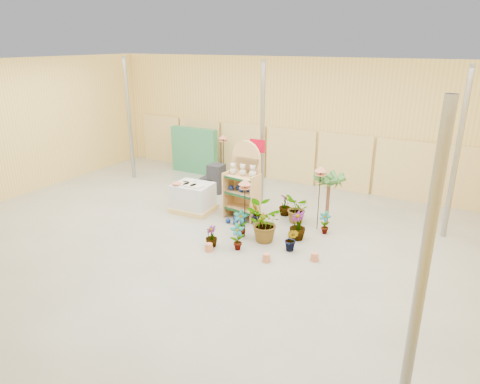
% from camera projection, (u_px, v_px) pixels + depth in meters
% --- Properties ---
extents(room, '(15.20, 12.10, 4.70)m').
position_uv_depth(room, '(219.00, 153.00, 11.23)').
color(room, gray).
rests_on(room, ground).
extents(display_shelf, '(1.04, 0.73, 2.31)m').
position_uv_depth(display_shelf, '(244.00, 183.00, 12.57)').
color(display_shelf, tan).
rests_on(display_shelf, ground).
extents(teddy_bears, '(0.85, 0.21, 0.35)m').
position_uv_depth(teddy_bears, '(243.00, 171.00, 12.34)').
color(teddy_bears, '#BEB6A1').
rests_on(teddy_bears, display_shelf).
extents(gazing_balls_shelf, '(0.85, 0.29, 0.16)m').
position_uv_depth(gazing_balls_shelf, '(242.00, 189.00, 12.50)').
color(gazing_balls_shelf, navy).
rests_on(gazing_balls_shelf, display_shelf).
extents(gazing_balls_floor, '(0.63, 0.39, 0.15)m').
position_uv_depth(gazing_balls_floor, '(237.00, 221.00, 12.38)').
color(gazing_balls_floor, navy).
rests_on(gazing_balls_floor, ground).
extents(pallet_stack, '(1.29, 1.09, 0.92)m').
position_uv_depth(pallet_stack, '(193.00, 198.00, 13.18)').
color(pallet_stack, tan).
rests_on(pallet_stack, ground).
extents(charcoal_planters, '(0.80, 0.50, 1.00)m').
position_uv_depth(charcoal_planters, '(214.00, 180.00, 14.88)').
color(charcoal_planters, black).
rests_on(charcoal_planters, ground).
extents(trellis_stock, '(2.00, 0.30, 1.80)m').
position_uv_depth(trellis_stock, '(194.00, 150.00, 16.94)').
color(trellis_stock, '#2E7345').
rests_on(trellis_stock, ground).
extents(offer_sign, '(0.50, 0.08, 2.20)m').
position_uv_depth(offer_sign, '(257.00, 159.00, 13.11)').
color(offer_sign, gray).
rests_on(offer_sign, ground).
extents(bird_table_front, '(0.34, 0.34, 1.63)m').
position_uv_depth(bird_table_front, '(245.00, 184.00, 11.08)').
color(bird_table_front, black).
rests_on(bird_table_front, ground).
extents(bird_table_right, '(0.34, 0.34, 1.84)m').
position_uv_depth(bird_table_right, '(321.00, 171.00, 11.47)').
color(bird_table_right, black).
rests_on(bird_table_right, ground).
extents(bird_table_back, '(0.34, 0.34, 1.85)m').
position_uv_depth(bird_table_back, '(223.00, 138.00, 15.28)').
color(bird_table_back, black).
rests_on(bird_table_back, ground).
extents(palm, '(0.70, 0.70, 1.63)m').
position_uv_depth(palm, '(329.00, 179.00, 11.88)').
color(palm, brown).
rests_on(palm, ground).
extents(potted_plant_0, '(0.47, 0.39, 0.75)m').
position_uv_depth(potted_plant_0, '(241.00, 224.00, 11.45)').
color(potted_plant_0, '#316025').
rests_on(potted_plant_0, ground).
extents(potted_plant_1, '(0.39, 0.43, 0.66)m').
position_uv_depth(potted_plant_1, '(260.00, 225.00, 11.45)').
color(potted_plant_1, '#316025').
rests_on(potted_plant_1, ground).
extents(potted_plant_2, '(1.10, 1.01, 1.05)m').
position_uv_depth(potted_plant_2, '(263.00, 223.00, 11.14)').
color(potted_plant_2, '#316025').
rests_on(potted_plant_2, ground).
extents(potted_plant_3, '(0.62, 0.62, 0.79)m').
position_uv_depth(potted_plant_3, '(298.00, 226.00, 11.30)').
color(potted_plant_3, '#316025').
rests_on(potted_plant_3, ground).
extents(potted_plant_4, '(0.35, 0.25, 0.64)m').
position_uv_depth(potted_plant_4, '(325.00, 223.00, 11.66)').
color(potted_plant_4, '#316025').
rests_on(potted_plant_4, ground).
extents(potted_plant_5, '(0.40, 0.45, 0.68)m').
position_uv_depth(potted_plant_5, '(257.00, 214.00, 12.19)').
color(potted_plant_5, '#316025').
rests_on(potted_plant_5, ground).
extents(potted_plant_6, '(1.01, 1.03, 0.87)m').
position_uv_depth(potted_plant_6, '(297.00, 209.00, 12.32)').
color(potted_plant_6, '#316025').
rests_on(potted_plant_6, ground).
extents(potted_plant_7, '(0.42, 0.42, 0.56)m').
position_uv_depth(potted_plant_7, '(211.00, 236.00, 10.93)').
color(potted_plant_7, '#316025').
rests_on(potted_plant_7, ground).
extents(potted_plant_8, '(0.43, 0.43, 0.69)m').
position_uv_depth(potted_plant_8, '(237.00, 237.00, 10.74)').
color(potted_plant_8, '#316025').
rests_on(potted_plant_8, ground).
extents(potted_plant_9, '(0.35, 0.28, 0.63)m').
position_uv_depth(potted_plant_9, '(291.00, 240.00, 10.68)').
color(potted_plant_9, '#316025').
rests_on(potted_plant_9, ground).
extents(potted_plant_11, '(0.49, 0.49, 0.64)m').
position_uv_depth(potted_plant_11, '(285.00, 205.00, 12.90)').
color(potted_plant_11, '#316025').
rests_on(potted_plant_11, ground).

